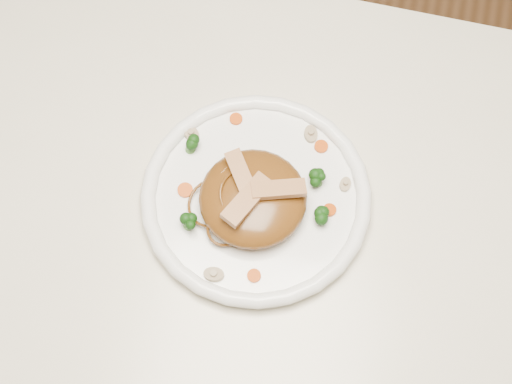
# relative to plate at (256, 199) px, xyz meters

# --- Properties ---
(ground) EXTENTS (4.00, 4.00, 0.00)m
(ground) POSITION_rel_plate_xyz_m (0.01, -0.04, -0.76)
(ground) COLOR brown
(ground) RESTS_ON ground
(table) EXTENTS (1.20, 0.80, 0.75)m
(table) POSITION_rel_plate_xyz_m (0.01, -0.04, -0.11)
(table) COLOR #EEE5CA
(table) RESTS_ON ground
(plate) EXTENTS (0.35, 0.35, 0.02)m
(plate) POSITION_rel_plate_xyz_m (0.00, 0.00, 0.00)
(plate) COLOR white
(plate) RESTS_ON table
(noodle_mound) EXTENTS (0.18, 0.18, 0.04)m
(noodle_mound) POSITION_rel_plate_xyz_m (-0.00, -0.01, 0.03)
(noodle_mound) COLOR #5A3A11
(noodle_mound) RESTS_ON plate
(chicken_a) EXTENTS (0.07, 0.04, 0.01)m
(chicken_a) POSITION_rel_plate_xyz_m (0.03, -0.01, 0.06)
(chicken_a) COLOR tan
(chicken_a) RESTS_ON noodle_mound
(chicken_b) EXTENTS (0.05, 0.07, 0.01)m
(chicken_b) POSITION_rel_plate_xyz_m (-0.02, 0.00, 0.06)
(chicken_b) COLOR tan
(chicken_b) RESTS_ON noodle_mound
(chicken_c) EXTENTS (0.05, 0.08, 0.01)m
(chicken_c) POSITION_rel_plate_xyz_m (-0.00, -0.03, 0.06)
(chicken_c) COLOR tan
(chicken_c) RESTS_ON noodle_mound
(broccoli_0) EXTENTS (0.03, 0.03, 0.03)m
(broccoli_0) POSITION_rel_plate_xyz_m (0.07, 0.04, 0.02)
(broccoli_0) COLOR #143B0C
(broccoli_0) RESTS_ON plate
(broccoli_1) EXTENTS (0.04, 0.04, 0.03)m
(broccoli_1) POSITION_rel_plate_xyz_m (-0.10, 0.05, 0.02)
(broccoli_1) COLOR #143B0C
(broccoli_1) RESTS_ON plate
(broccoli_2) EXTENTS (0.04, 0.04, 0.03)m
(broccoli_2) POSITION_rel_plate_xyz_m (-0.07, -0.06, 0.03)
(broccoli_2) COLOR #143B0C
(broccoli_2) RESTS_ON plate
(broccoli_3) EXTENTS (0.04, 0.04, 0.03)m
(broccoli_3) POSITION_rel_plate_xyz_m (0.09, -0.01, 0.02)
(broccoli_3) COLOR #143B0C
(broccoli_3) RESTS_ON plate
(carrot_0) EXTENTS (0.02, 0.02, 0.00)m
(carrot_0) POSITION_rel_plate_xyz_m (0.07, 0.09, 0.01)
(carrot_0) COLOR #D14907
(carrot_0) RESTS_ON plate
(carrot_1) EXTENTS (0.02, 0.02, 0.00)m
(carrot_1) POSITION_rel_plate_xyz_m (-0.09, -0.01, 0.01)
(carrot_1) COLOR #D14907
(carrot_1) RESTS_ON plate
(carrot_2) EXTENTS (0.02, 0.02, 0.00)m
(carrot_2) POSITION_rel_plate_xyz_m (0.10, 0.00, 0.01)
(carrot_2) COLOR #D14907
(carrot_2) RESTS_ON plate
(carrot_3) EXTENTS (0.02, 0.02, 0.00)m
(carrot_3) POSITION_rel_plate_xyz_m (-0.05, 0.10, 0.01)
(carrot_3) COLOR #D14907
(carrot_3) RESTS_ON plate
(carrot_4) EXTENTS (0.02, 0.02, 0.00)m
(carrot_4) POSITION_rel_plate_xyz_m (0.02, -0.11, 0.01)
(carrot_4) COLOR #D14907
(carrot_4) RESTS_ON plate
(mushroom_0) EXTENTS (0.03, 0.03, 0.01)m
(mushroom_0) POSITION_rel_plate_xyz_m (-0.03, -0.12, 0.01)
(mushroom_0) COLOR #C6B895
(mushroom_0) RESTS_ON plate
(mushroom_1) EXTENTS (0.02, 0.02, 0.01)m
(mushroom_1) POSITION_rel_plate_xyz_m (0.11, 0.04, 0.01)
(mushroom_1) COLOR #C6B895
(mushroom_1) RESTS_ON plate
(mushroom_2) EXTENTS (0.04, 0.04, 0.01)m
(mushroom_2) POSITION_rel_plate_xyz_m (-0.11, 0.07, 0.01)
(mushroom_2) COLOR #C6B895
(mushroom_2) RESTS_ON plate
(mushroom_3) EXTENTS (0.03, 0.03, 0.01)m
(mushroom_3) POSITION_rel_plate_xyz_m (0.05, 0.11, 0.01)
(mushroom_3) COLOR #C6B895
(mushroom_3) RESTS_ON plate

